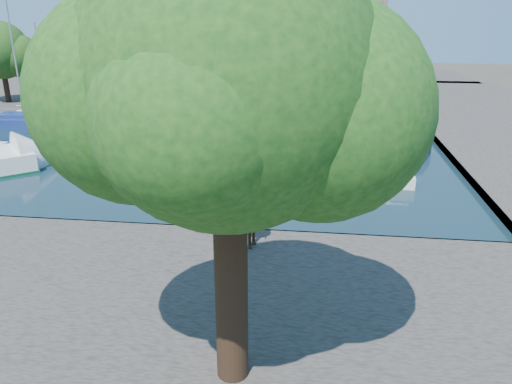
# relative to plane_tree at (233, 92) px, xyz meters

# --- Properties ---
(ground) EXTENTS (160.00, 160.00, 0.00)m
(ground) POSITION_rel_plane_tree_xyz_m (-7.62, 9.01, -7.67)
(ground) COLOR #38332B
(ground) RESTS_ON ground
(water_basin) EXTENTS (38.00, 50.00, 0.08)m
(water_basin) POSITION_rel_plane_tree_xyz_m (-7.62, 33.01, -7.63)
(water_basin) COLOR black
(water_basin) RESTS_ON ground
(near_quay) EXTENTS (50.00, 14.00, 0.50)m
(near_quay) POSITION_rel_plane_tree_xyz_m (-7.62, 2.01, -7.42)
(near_quay) COLOR #46423D
(near_quay) RESTS_ON ground
(far_quay) EXTENTS (60.00, 16.00, 0.50)m
(far_quay) POSITION_rel_plane_tree_xyz_m (-7.62, 65.01, -7.42)
(far_quay) COLOR #46423D
(far_quay) RESTS_ON ground
(right_quay) EXTENTS (14.00, 52.00, 0.50)m
(right_quay) POSITION_rel_plane_tree_xyz_m (17.38, 33.01, -7.42)
(right_quay) COLOR #46423D
(right_quay) RESTS_ON ground
(plane_tree) EXTENTS (8.32, 6.40, 10.62)m
(plane_tree) POSITION_rel_plane_tree_xyz_m (0.00, 0.00, 0.00)
(plane_tree) COLOR #332114
(plane_tree) RESTS_ON near_quay
(townhouse_west_end) EXTENTS (5.44, 9.18, 14.93)m
(townhouse_west_end) POSITION_rel_plane_tree_xyz_m (-30.62, 64.99, -0.31)
(townhouse_west_end) COLOR #815D46
(townhouse_west_end) RESTS_ON far_quay
(townhouse_west_mid) EXTENTS (5.94, 9.18, 16.79)m
(townhouse_west_mid) POSITION_rel_plane_tree_xyz_m (-24.62, 64.99, 0.56)
(townhouse_west_mid) COLOR #C2AF95
(townhouse_west_mid) RESTS_ON far_quay
(townhouse_west_inner) EXTENTS (6.43, 9.18, 15.15)m
(townhouse_west_inner) POSITION_rel_plane_tree_xyz_m (-18.12, 64.99, -0.32)
(townhouse_west_inner) COLOR silver
(townhouse_west_inner) RESTS_ON far_quay
(townhouse_center) EXTENTS (5.44, 9.18, 16.93)m
(townhouse_center) POSITION_rel_plane_tree_xyz_m (-11.62, 64.99, 0.69)
(townhouse_center) COLOR brown
(townhouse_center) RESTS_ON far_quay
(townhouse_east_inner) EXTENTS (5.94, 9.18, 15.79)m
(townhouse_east_inner) POSITION_rel_plane_tree_xyz_m (-5.62, 64.99, 0.06)
(townhouse_east_inner) COLOR tan
(townhouse_east_inner) RESTS_ON far_quay
(townhouse_east_mid) EXTENTS (6.43, 9.18, 16.65)m
(townhouse_east_mid) POSITION_rel_plane_tree_xyz_m (0.88, 64.99, 0.43)
(townhouse_east_mid) COLOR beige
(townhouse_east_mid) RESTS_ON far_quay
(townhouse_east_end) EXTENTS (5.44, 9.18, 14.43)m
(townhouse_east_end) POSITION_rel_plane_tree_xyz_m (7.38, 64.99, -0.56)
(townhouse_east_end) COLOR brown
(townhouse_east_end) RESTS_ON far_quay
(far_tree_far_west) EXTENTS (7.28, 5.60, 7.68)m
(far_tree_far_west) POSITION_rel_plane_tree_xyz_m (-29.51, 59.50, -2.49)
(far_tree_far_west) COLOR #332114
(far_tree_far_west) RESTS_ON far_quay
(far_tree_west) EXTENTS (6.76, 5.20, 7.36)m
(far_tree_west) POSITION_rel_plane_tree_xyz_m (-21.52, 59.50, -2.60)
(far_tree_west) COLOR #332114
(far_tree_west) RESTS_ON far_quay
(far_tree_mid_west) EXTENTS (7.80, 6.00, 8.00)m
(far_tree_mid_west) POSITION_rel_plane_tree_xyz_m (-13.51, 59.50, -2.38)
(far_tree_mid_west) COLOR #332114
(far_tree_mid_west) RESTS_ON far_quay
(far_tree_mid_east) EXTENTS (7.02, 5.40, 7.52)m
(far_tree_mid_east) POSITION_rel_plane_tree_xyz_m (-5.52, 59.50, -2.54)
(far_tree_mid_east) COLOR #332114
(far_tree_mid_east) RESTS_ON far_quay
(far_tree_east) EXTENTS (7.54, 5.80, 7.84)m
(far_tree_east) POSITION_rel_plane_tree_xyz_m (2.49, 59.50, -2.43)
(far_tree_east) COLOR #332114
(far_tree_east) RESTS_ON far_quay
(far_tree_far_east) EXTENTS (6.76, 5.20, 7.36)m
(far_tree_far_east) POSITION_rel_plane_tree_xyz_m (10.48, 59.50, -2.60)
(far_tree_far_east) COLOR #332114
(far_tree_far_east) RESTS_ON far_quay
(side_tree_left_far) EXTENTS (7.28, 5.60, 7.88)m
(side_tree_left_far) POSITION_rel_plane_tree_xyz_m (-29.51, 37.00, -2.29)
(side_tree_left_far) COLOR #332114
(side_tree_left_far) RESTS_ON left_quay
(giraffe_statue) EXTENTS (3.08, 1.17, 4.47)m
(giraffe_statue) POSITION_rel_plane_tree_xyz_m (-1.50, 7.57, -4.98)
(giraffe_statue) COLOR #322519
(giraffe_statue) RESTS_ON near_quay
(sailboat_left_b) EXTENTS (7.52, 2.99, 11.67)m
(sailboat_left_b) POSITION_rel_plane_tree_xyz_m (-22.62, 28.22, -7.00)
(sailboat_left_b) COLOR navy
(sailboat_left_b) RESTS_ON water_basin
(sailboat_left_c) EXTENTS (5.67, 3.48, 8.22)m
(sailboat_left_c) POSITION_rel_plane_tree_xyz_m (-22.62, 31.83, -7.10)
(sailboat_left_c) COLOR silver
(sailboat_left_c) RESTS_ON water_basin
(sailboat_left_d) EXTENTS (5.44, 2.82, 9.12)m
(sailboat_left_d) POSITION_rel_plane_tree_xyz_m (-20.24, 45.09, -7.10)
(sailboat_left_d) COLOR silver
(sailboat_left_d) RESTS_ON water_basin
(sailboat_left_e) EXTENTS (6.15, 4.13, 8.55)m
(sailboat_left_e) POSITION_rel_plane_tree_xyz_m (-19.62, 52.04, -7.11)
(sailboat_left_e) COLOR white
(sailboat_left_e) RESTS_ON water_basin
(sailboat_right_a) EXTENTS (5.81, 2.41, 10.41)m
(sailboat_right_a) POSITION_rel_plane_tree_xyz_m (4.38, 17.17, -7.08)
(sailboat_right_a) COLOR silver
(sailboat_right_a) RESTS_ON water_basin
(sailboat_right_b) EXTENTS (8.26, 5.33, 13.89)m
(sailboat_right_b) POSITION_rel_plane_tree_xyz_m (5.33, 23.70, -6.99)
(sailboat_right_b) COLOR navy
(sailboat_right_b) RESTS_ON water_basin
(sailboat_right_c) EXTENTS (6.28, 2.54, 10.60)m
(sailboat_right_c) POSITION_rel_plane_tree_xyz_m (6.96, 34.63, -7.04)
(sailboat_right_c) COLOR white
(sailboat_right_c) RESTS_ON water_basin
(sailboat_right_d) EXTENTS (5.70, 3.98, 8.47)m
(sailboat_right_d) POSITION_rel_plane_tree_xyz_m (7.38, 51.86, -7.08)
(sailboat_right_d) COLOR silver
(sailboat_right_d) RESTS_ON water_basin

